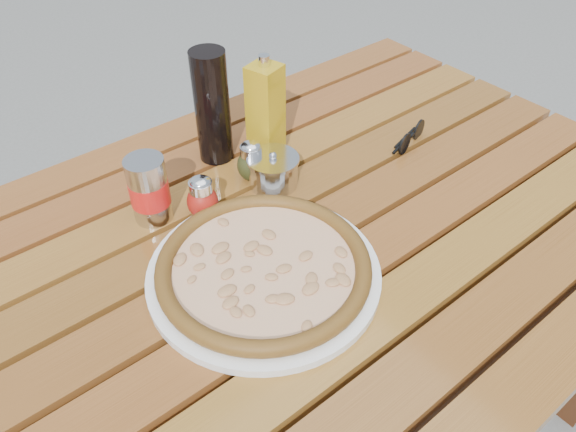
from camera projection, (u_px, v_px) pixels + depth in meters
table at (295, 267)px, 0.99m from camera, size 1.40×0.90×0.75m
plate at (264, 273)px, 0.87m from camera, size 0.47×0.47×0.01m
pizza at (264, 266)px, 0.85m from camera, size 0.43×0.43×0.03m
pepper_shaker at (202, 198)px, 0.95m from camera, size 0.06×0.06×0.08m
oregano_shaker at (251, 162)px, 1.03m from camera, size 0.07×0.07×0.08m
dark_bottle at (212, 107)px, 1.04m from camera, size 0.08×0.08×0.22m
soda_can at (149, 190)px, 0.94m from camera, size 0.08×0.08×0.12m
olive_oil_cruet at (266, 112)px, 1.05m from camera, size 0.07×0.07×0.21m
parmesan_tin at (273, 171)px, 1.03m from camera, size 0.10×0.10×0.07m
sunglasses at (411, 137)px, 1.14m from camera, size 0.11×0.05×0.04m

